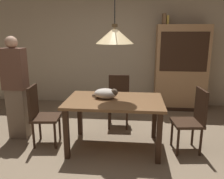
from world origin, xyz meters
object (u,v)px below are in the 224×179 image
object	(u,v)px
chair_right_side	(193,118)
cat_sleeping	(106,93)
hutch_bookcase	(181,70)
chair_left_side	(41,113)
chair_far_back	(119,98)
pendant_lamp	(115,35)
dining_table	(114,106)
person_standing	(16,88)
book_yellow_short	(167,20)
book_brown_thick	(164,19)

from	to	relation	value
chair_right_side	cat_sleeping	bearing A→B (deg)	178.35
hutch_bookcase	chair_left_side	bearing A→B (deg)	-140.69
cat_sleeping	hutch_bookcase	xyz separation A→B (m)	(1.41, 1.92, 0.06)
chair_far_back	pendant_lamp	size ratio (longest dim) A/B	0.72
dining_table	chair_far_back	bearing A→B (deg)	90.14
chair_left_side	person_standing	world-z (taller)	person_standing
book_yellow_short	cat_sleeping	bearing A→B (deg)	-118.87
chair_far_back	hutch_bookcase	world-z (taller)	hutch_bookcase
chair_far_back	chair_right_side	distance (m)	1.43
cat_sleeping	person_standing	size ratio (longest dim) A/B	0.24
chair_left_side	person_standing	xyz separation A→B (m)	(-0.47, 0.22, 0.32)
chair_left_side	person_standing	size ratio (longest dim) A/B	0.57
dining_table	pendant_lamp	xyz separation A→B (m)	(0.00, 0.00, 1.01)
pendant_lamp	person_standing	xyz separation A→B (m)	(-1.60, 0.21, -0.83)
chair_left_side	pendant_lamp	world-z (taller)	pendant_lamp
dining_table	person_standing	distance (m)	1.62
hutch_bookcase	book_brown_thick	bearing A→B (deg)	179.79
hutch_bookcase	dining_table	bearing A→B (deg)	-123.15
chair_far_back	chair_right_side	size ratio (longest dim) A/B	1.00
chair_left_side	hutch_bookcase	world-z (taller)	hutch_bookcase
book_brown_thick	chair_right_side	bearing A→B (deg)	-82.41
chair_far_back	hutch_bookcase	size ratio (longest dim) A/B	0.50
chair_left_side	book_brown_thick	bearing A→B (deg)	44.74
dining_table	book_brown_thick	size ratio (longest dim) A/B	5.83
chair_left_side	chair_right_side	xyz separation A→B (m)	(2.26, 0.02, 0.00)
chair_far_back	pendant_lamp	distance (m)	1.45
cat_sleeping	hutch_bookcase	bearing A→B (deg)	53.75
chair_left_side	chair_right_side	distance (m)	2.26
cat_sleeping	person_standing	bearing A→B (deg)	173.66
chair_right_side	pendant_lamp	world-z (taller)	pendant_lamp
book_brown_thick	book_yellow_short	size ratio (longest dim) A/B	1.20
dining_table	pendant_lamp	bearing A→B (deg)	75.96
chair_left_side	book_brown_thick	size ratio (longest dim) A/B	3.88
dining_table	book_brown_thick	xyz separation A→B (m)	(0.87, 1.97, 1.31)
hutch_bookcase	book_brown_thick	world-z (taller)	book_brown_thick
chair_far_back	book_brown_thick	bearing A→B (deg)	51.45
book_brown_thick	person_standing	world-z (taller)	book_brown_thick
book_yellow_short	pendant_lamp	bearing A→B (deg)	-115.42
chair_far_back	book_yellow_short	size ratio (longest dim) A/B	4.65
cat_sleeping	book_brown_thick	size ratio (longest dim) A/B	1.63
hutch_bookcase	chair_right_side	bearing A→B (deg)	-94.58
chair_right_side	cat_sleeping	size ratio (longest dim) A/B	2.38
book_brown_thick	pendant_lamp	bearing A→B (deg)	-113.76
chair_left_side	hutch_bookcase	bearing A→B (deg)	39.31
chair_right_side	book_brown_thick	bearing A→B (deg)	97.59
pendant_lamp	person_standing	distance (m)	1.82
book_yellow_short	chair_right_side	bearing A→B (deg)	-84.40
book_brown_thick	chair_left_side	bearing A→B (deg)	-135.26
book_brown_thick	person_standing	distance (m)	3.23
cat_sleeping	book_yellow_short	world-z (taller)	book_yellow_short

